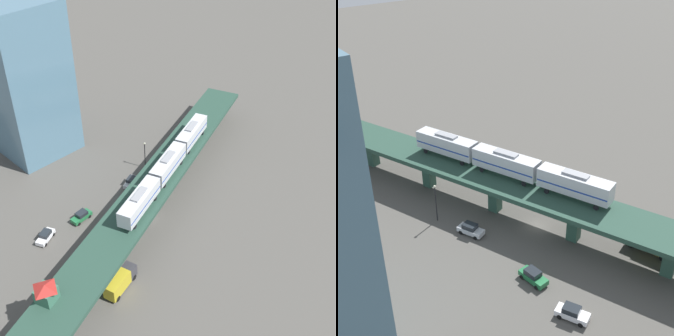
# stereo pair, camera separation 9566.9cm
# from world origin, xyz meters

# --- Properties ---
(ground_plane) EXTENTS (400.00, 400.00, 0.00)m
(ground_plane) POSITION_xyz_m (0.00, 0.00, 0.00)
(ground_plane) COLOR #4C4944
(elevated_viaduct) EXTENTS (39.16, 89.38, 6.64)m
(elevated_viaduct) POSITION_xyz_m (0.05, -0.15, 5.72)
(elevated_viaduct) COLOR #244135
(elevated_viaduct) RESTS_ON ground
(subway_train) EXTENTS (15.27, 35.94, 4.45)m
(subway_train) POSITION_xyz_m (1.12, -7.22, 9.18)
(subway_train) COLOR silver
(subway_train) RESTS_ON elevated_viaduct
(street_car_silver) EXTENTS (3.33, 4.75, 1.89)m
(street_car_silver) POSITION_xyz_m (10.12, -4.85, 0.94)
(street_car_silver) COLOR #B7BABF
(street_car_silver) RESTS_ON ground
(street_car_white) EXTENTS (3.49, 4.75, 1.89)m
(street_car_white) POSITION_xyz_m (9.52, 17.83, 0.94)
(street_car_white) COLOR silver
(street_car_white) RESTS_ON ground
(street_car_green) EXTENTS (2.24, 4.54, 1.89)m
(street_car_green) POSITION_xyz_m (9.09, 9.57, 0.94)
(street_car_green) COLOR #1E6638
(street_car_green) RESTS_ON ground
(delivery_truck) EXTENTS (4.07, 7.54, 3.20)m
(delivery_truck) POSITION_xyz_m (-9.51, 15.40, 1.76)
(delivery_truck) COLOR #333338
(delivery_truck) RESTS_ON ground
(street_lamp) EXTENTS (0.44, 0.44, 6.94)m
(street_lamp) POSITION_xyz_m (12.53, -11.40, 4.11)
(street_lamp) COLOR black
(street_lamp) RESTS_ON ground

